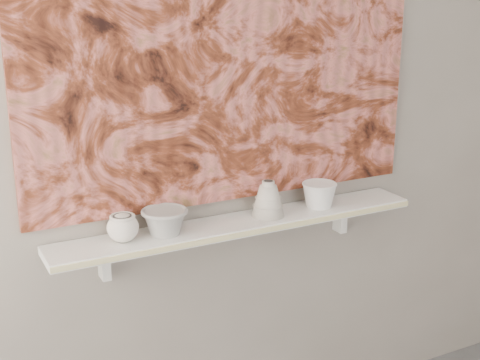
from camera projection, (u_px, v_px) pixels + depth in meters
wall_back at (228, 101)px, 2.37m from camera, size 3.60×0.00×3.60m
shelf at (240, 224)px, 2.42m from camera, size 1.40×0.18×0.03m
shelf_stripe at (252, 233)px, 2.34m from camera, size 1.40×0.01×0.02m
bracket_left at (104, 262)px, 2.28m from camera, size 0.03×0.06×0.12m
bracket_right at (340, 217)px, 2.71m from camera, size 0.03×0.06×0.12m
painting at (229, 48)px, 2.31m from camera, size 1.50×0.02×1.10m
house_motif at (335, 123)px, 2.58m from camera, size 0.09×0.00×0.08m
bowl_grey at (165, 221)px, 2.27m from camera, size 0.17×0.17×0.09m
cup_cream at (123, 228)px, 2.21m from camera, size 0.13×0.13×0.10m
bell_vessel at (268, 198)px, 2.45m from camera, size 0.15×0.15×0.13m
bowl_white at (319, 194)px, 2.55m from camera, size 0.18×0.18×0.10m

